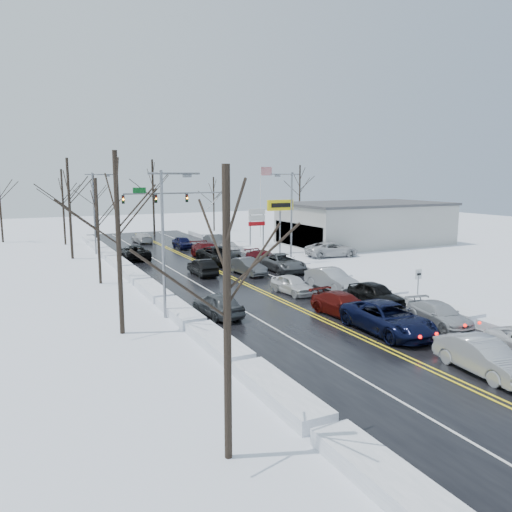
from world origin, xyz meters
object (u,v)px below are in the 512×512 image
flagpole (262,195)px  traffic_signal_mast (186,201)px  oncoming_car_0 (203,275)px  tires_plus_sign (280,209)px  dealership_building (365,223)px

flagpole → traffic_signal_mast: bearing=-170.3°
traffic_signal_mast → flagpole: (11.72, 2.01, 0.45)m
flagpole → oncoming_car_0: (-17.03, -22.41, -5.93)m
tires_plus_sign → oncoming_car_0: (-12.36, -8.40, -4.99)m
traffic_signal_mast → tires_plus_sign: traffic_signal_mast is taller
flagpole → oncoming_car_0: bearing=-127.2°
oncoming_car_0 → traffic_signal_mast: bearing=-104.0°
dealership_building → oncoming_car_0: 27.97m
traffic_signal_mast → dealership_building: traffic_signal_mast is taller
tires_plus_sign → flagpole: (4.67, 14.01, 0.93)m
dealership_building → flagpole: bearing=126.3°
traffic_signal_mast → tires_plus_sign: 13.92m
traffic_signal_mast → flagpole: flagpole is taller
dealership_building → oncoming_car_0: bearing=-158.1°
flagpole → dealership_building: (8.80, -12.00, -3.27)m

